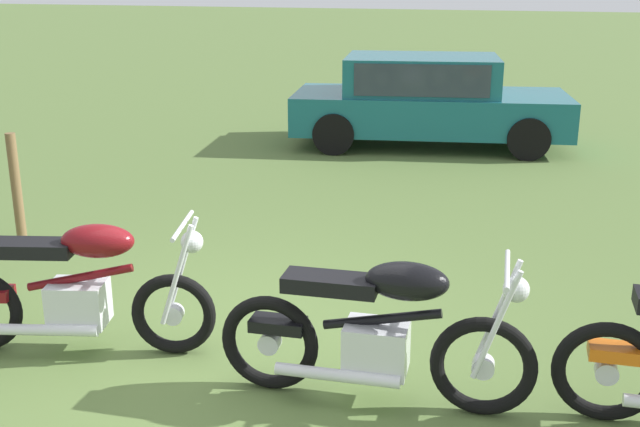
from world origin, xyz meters
TOP-DOWN VIEW (x-y plane):
  - ground_plane at (0.00, 0.00)m, footprint 120.00×120.00m
  - motorcycle_maroon at (-1.00, -0.34)m, footprint 1.97×0.91m
  - motorcycle_black at (1.21, -0.32)m, footprint 2.04×0.65m
  - car_teal at (-0.11, 7.63)m, footprint 4.60×2.69m
  - fence_post_wooden at (-3.03, 1.48)m, footprint 0.10×0.10m

SIDE VIEW (x-z plane):
  - ground_plane at x=0.00m, z-range 0.00..0.00m
  - motorcycle_black at x=1.21m, z-range -0.02..1.00m
  - motorcycle_maroon at x=-1.00m, z-range -0.02..1.00m
  - fence_post_wooden at x=-3.03m, z-range 0.00..1.15m
  - car_teal at x=-0.11m, z-range 0.08..1.51m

